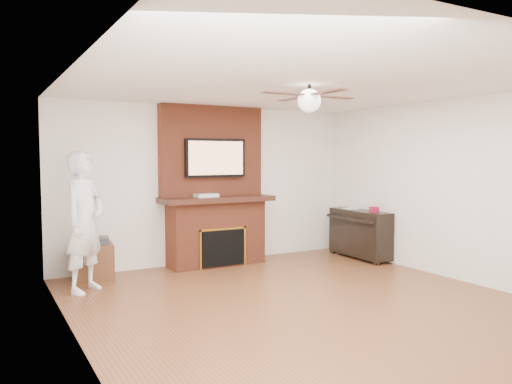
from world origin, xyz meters
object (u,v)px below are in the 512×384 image
side_table (94,260)px  fireplace (215,202)px  piano (360,233)px  person (85,222)px

side_table → fireplace: bearing=9.8°
fireplace → piano: (2.30, -0.78, -0.56)m
side_table → piano: (4.17, -0.71, 0.17)m
piano → person: bearing=-179.3°
fireplace → side_table: bearing=-177.9°
side_table → piano: piano is taller
fireplace → side_table: 2.01m
fireplace → person: bearing=-161.8°
fireplace → person: (-2.10, -0.69, -0.11)m
person → piano: bearing=-45.2°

